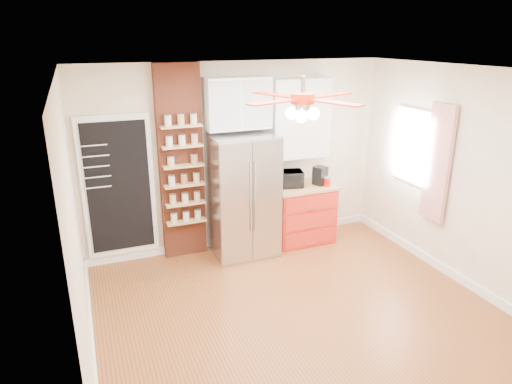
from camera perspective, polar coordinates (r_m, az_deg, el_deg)
name	(u,v)px	position (r m, az deg, el deg)	size (l,w,h in m)	color
floor	(296,309)	(5.51, 4.99, -14.36)	(4.50, 4.50, 0.00)	brown
ceiling	(304,70)	(4.62, 5.97, 14.88)	(4.50, 4.50, 0.00)	white
wall_back	(237,157)	(6.66, -2.35, 4.43)	(4.50, 0.02, 2.70)	beige
wall_front	(431,293)	(3.41, 21.05, -11.73)	(4.50, 0.02, 2.70)	beige
wall_left	(75,232)	(4.42, -21.68, -4.66)	(0.02, 4.00, 2.70)	beige
wall_right	(461,178)	(6.22, 24.29, 1.65)	(0.02, 4.00, 2.70)	beige
chalkboard	(119,187)	(6.37, -16.80, 0.57)	(0.95, 0.05, 1.95)	white
brick_pillar	(181,164)	(6.37, -9.36, 3.50)	(0.60, 0.16, 2.70)	brown
fridge	(243,196)	(6.45, -1.62, -0.47)	(0.90, 0.70, 1.75)	silver
upper_glass_cabinet	(237,103)	(6.33, -2.35, 11.04)	(0.90, 0.35, 0.70)	white
red_cabinet	(302,213)	(7.01, 5.74, -2.63)	(0.94, 0.64, 0.90)	red
upper_shelf_unit	(300,118)	(6.77, 5.48, 9.14)	(0.90, 0.30, 1.15)	white
window	(413,147)	(6.78, 19.07, 5.40)	(0.04, 0.75, 1.05)	white
curtain	(438,163)	(6.38, 21.77, 3.34)	(0.06, 0.40, 1.55)	red
ceiling_fan	(303,99)	(4.65, 5.85, 11.49)	(1.40, 1.40, 0.44)	silver
toaster_oven	(288,179)	(6.75, 4.01, 1.66)	(0.43, 0.29, 0.24)	black
coffee_maker	(320,176)	(6.88, 8.01, 2.03)	(0.16, 0.18, 0.28)	black
canister_left	(327,182)	(6.84, 8.87, 1.21)	(0.10, 0.10, 0.13)	red
canister_right	(318,177)	(7.02, 7.72, 1.83)	(0.10, 0.10, 0.14)	#AC2D09
pantry_jar_oats	(171,161)	(6.19, -10.60, 3.78)	(0.09, 0.09, 0.12)	beige
pantry_jar_beans	(194,159)	(6.25, -7.74, 4.05)	(0.10, 0.10, 0.12)	#98794D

